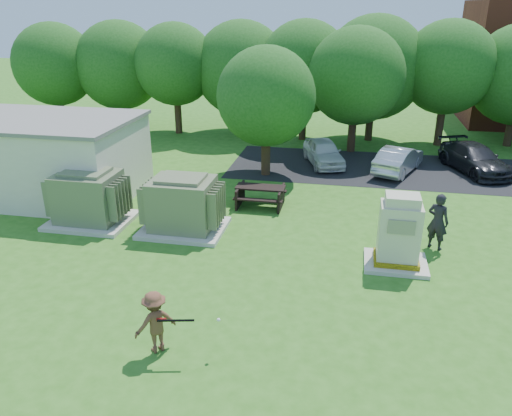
% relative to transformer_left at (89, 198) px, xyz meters
% --- Properties ---
extents(ground, '(120.00, 120.00, 0.00)m').
position_rel_transformer_left_xyz_m(ground, '(6.50, -4.50, -0.97)').
color(ground, '#2D6619').
rests_on(ground, ground).
extents(service_building, '(10.00, 5.00, 3.20)m').
position_rel_transformer_left_xyz_m(service_building, '(-4.50, 2.50, 0.63)').
color(service_building, beige).
rests_on(service_building, ground).
extents(service_building_roof, '(10.20, 5.20, 0.15)m').
position_rel_transformer_left_xyz_m(service_building_roof, '(-4.50, 2.50, 2.31)').
color(service_building_roof, slate).
rests_on(service_building_roof, service_building).
extents(parking_strip, '(20.00, 6.00, 0.01)m').
position_rel_transformer_left_xyz_m(parking_strip, '(13.50, 9.00, -0.96)').
color(parking_strip, '#232326').
rests_on(parking_strip, ground).
extents(transformer_left, '(3.00, 2.40, 2.07)m').
position_rel_transformer_left_xyz_m(transformer_left, '(0.00, 0.00, 0.00)').
color(transformer_left, beige).
rests_on(transformer_left, ground).
extents(transformer_right, '(3.00, 2.40, 2.07)m').
position_rel_transformer_left_xyz_m(transformer_right, '(3.70, 0.00, 0.00)').
color(transformer_right, beige).
rests_on(transformer_right, ground).
extents(generator_cabinet, '(1.96, 1.60, 2.39)m').
position_rel_transformer_left_xyz_m(generator_cabinet, '(11.18, -1.24, 0.08)').
color(generator_cabinet, beige).
rests_on(generator_cabinet, ground).
extents(picnic_table, '(1.99, 1.49, 0.85)m').
position_rel_transformer_left_xyz_m(picnic_table, '(6.02, 2.89, -0.44)').
color(picnic_table, black).
rests_on(picnic_table, ground).
extents(batter, '(1.15, 1.13, 1.58)m').
position_rel_transformer_left_xyz_m(batter, '(5.31, -6.70, -0.18)').
color(batter, brown).
rests_on(batter, ground).
extents(person_by_generator, '(0.86, 0.78, 1.98)m').
position_rel_transformer_left_xyz_m(person_by_generator, '(12.55, 0.25, 0.02)').
color(person_by_generator, black).
rests_on(person_by_generator, ground).
extents(car_white, '(2.70, 4.14, 1.31)m').
position_rel_transformer_left_xyz_m(car_white, '(8.14, 9.23, -0.32)').
color(car_white, silver).
rests_on(car_white, ground).
extents(car_silver_a, '(2.76, 4.17, 1.30)m').
position_rel_transformer_left_xyz_m(car_silver_a, '(11.85, 8.61, -0.32)').
color(car_silver_a, '#B8B7BC').
rests_on(car_silver_a, ground).
extents(car_dark, '(3.40, 4.93, 1.32)m').
position_rel_transformer_left_xyz_m(car_dark, '(15.54, 9.46, -0.31)').
color(car_dark, black).
rests_on(car_dark, ground).
extents(batting_equipment, '(1.40, 0.54, 0.20)m').
position_rel_transformer_left_xyz_m(batting_equipment, '(5.97, -6.82, 0.05)').
color(batting_equipment, black).
rests_on(batting_equipment, ground).
extents(tree_row, '(41.30, 13.30, 7.30)m').
position_rel_transformer_left_xyz_m(tree_row, '(8.25, 14.00, 3.18)').
color(tree_row, '#47301E').
rests_on(tree_row, ground).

